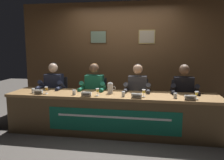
{
  "coord_description": "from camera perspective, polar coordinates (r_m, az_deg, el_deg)",
  "views": [
    {
      "loc": [
        0.67,
        -3.97,
        1.58
      ],
      "look_at": [
        0.0,
        0.0,
        0.97
      ],
      "focal_mm": 36.51,
      "sensor_mm": 36.0,
      "label": 1
    }
  ],
  "objects": [
    {
      "name": "nameplate_center_right",
      "position": [
        3.78,
        6.17,
        -3.95
      ],
      "size": [
        0.17,
        0.06,
        0.08
      ],
      "color": "white",
      "rests_on": "conference_table"
    },
    {
      "name": "juice_glass_center_right",
      "position": [
        3.9,
        7.96,
        -2.91
      ],
      "size": [
        0.06,
        0.06,
        0.12
      ],
      "color": "white",
      "rests_on": "conference_table"
    },
    {
      "name": "chair_far_left",
      "position": [
        5.07,
        -13.62,
        -4.63
      ],
      "size": [
        0.44,
        0.44,
        0.91
      ],
      "color": "black",
      "rests_on": "ground_plane"
    },
    {
      "name": "nameplate_center_left",
      "position": [
        3.92,
        -6.46,
        -3.52
      ],
      "size": [
        0.17,
        0.06,
        0.08
      ],
      "color": "white",
      "rests_on": "conference_table"
    },
    {
      "name": "chair_center_left",
      "position": [
        4.8,
        -4.01,
        -5.14
      ],
      "size": [
        0.44,
        0.44,
        0.91
      ],
      "color": "black",
      "rests_on": "ground_plane"
    },
    {
      "name": "panelist_far_right",
      "position": [
        4.46,
        17.54,
        -2.95
      ],
      "size": [
        0.51,
        0.48,
        1.23
      ],
      "color": "black",
      "rests_on": "ground_plane"
    },
    {
      "name": "water_cup_center_right",
      "position": [
        3.89,
        2.86,
        -3.59
      ],
      "size": [
        0.06,
        0.06,
        0.08
      ],
      "color": "silver",
      "rests_on": "conference_table"
    },
    {
      "name": "water_cup_center_left",
      "position": [
        4.08,
        -9.48,
        -3.13
      ],
      "size": [
        0.06,
        0.06,
        0.08
      ],
      "color": "silver",
      "rests_on": "conference_table"
    },
    {
      "name": "panelist_far_left",
      "position": [
        4.84,
        -14.66,
        -1.96
      ],
      "size": [
        0.51,
        0.48,
        1.23
      ],
      "color": "black",
      "rests_on": "ground_plane"
    },
    {
      "name": "water_cup_far_left",
      "position": [
        4.41,
        -19.1,
        -2.61
      ],
      "size": [
        0.06,
        0.06,
        0.08
      ],
      "color": "silver",
      "rests_on": "conference_table"
    },
    {
      "name": "juice_glass_center_left",
      "position": [
        3.96,
        -3.66,
        -2.66
      ],
      "size": [
        0.06,
        0.06,
        0.12
      ],
      "color": "white",
      "rests_on": "conference_table"
    },
    {
      "name": "nameplate_far_right",
      "position": [
        3.84,
        18.98,
        -4.2
      ],
      "size": [
        0.17,
        0.06,
        0.08
      ],
      "color": "white",
      "rests_on": "conference_table"
    },
    {
      "name": "wall_back_panelled",
      "position": [
        5.53,
        2.62,
        5.71
      ],
      "size": [
        4.97,
        0.14,
        2.6
      ],
      "color": "brown",
      "rests_on": "ground_plane"
    },
    {
      "name": "water_pitcher_central",
      "position": [
        4.14,
        -0.43,
        -2.04
      ],
      "size": [
        0.15,
        0.1,
        0.21
      ],
      "color": "silver",
      "rests_on": "conference_table"
    },
    {
      "name": "ground_plane",
      "position": [
        4.33,
        0.0,
        -12.84
      ],
      "size": [
        12.0,
        12.0,
        0.0
      ],
      "primitive_type": "plane",
      "color": "#4C4742"
    },
    {
      "name": "panelist_center_left",
      "position": [
        4.55,
        -4.64,
        -2.35
      ],
      "size": [
        0.51,
        0.48,
        1.23
      ],
      "color": "black",
      "rests_on": "ground_plane"
    },
    {
      "name": "juice_glass_far_left",
      "position": [
        4.28,
        -16.13,
        -2.15
      ],
      "size": [
        0.06,
        0.06,
        0.12
      ],
      "color": "white",
      "rests_on": "conference_table"
    },
    {
      "name": "water_cup_far_right",
      "position": [
        3.91,
        15.58,
        -3.83
      ],
      "size": [
        0.06,
        0.06,
        0.08
      ],
      "color": "silver",
      "rests_on": "conference_table"
    },
    {
      "name": "chair_center_right",
      "position": [
        4.68,
        6.42,
        -5.54
      ],
      "size": [
        0.44,
        0.44,
        0.91
      ],
      "color": "black",
      "rests_on": "ground_plane"
    },
    {
      "name": "juice_glass_far_right",
      "position": [
        3.95,
        20.42,
        -3.24
      ],
      "size": [
        0.06,
        0.06,
        0.12
      ],
      "color": "white",
      "rests_on": "conference_table"
    },
    {
      "name": "nameplate_far_left",
      "position": [
        4.28,
        -17.95,
        -2.86
      ],
      "size": [
        0.16,
        0.06,
        0.08
      ],
      "color": "white",
      "rests_on": "conference_table"
    },
    {
      "name": "panelist_center_right",
      "position": [
        4.42,
        6.34,
        -2.7
      ],
      "size": [
        0.51,
        0.48,
        1.23
      ],
      "color": "black",
      "rests_on": "ground_plane"
    },
    {
      "name": "conference_table",
      "position": [
        4.06,
        -0.24,
        -6.83
      ],
      "size": [
        3.77,
        0.76,
        0.72
      ],
      "color": "olive",
      "rests_on": "ground_plane"
    },
    {
      "name": "chair_far_right",
      "position": [
        4.71,
        17.06,
        -5.76
      ],
      "size": [
        0.44,
        0.44,
        0.91
      ],
      "color": "black",
      "rests_on": "ground_plane"
    }
  ]
}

